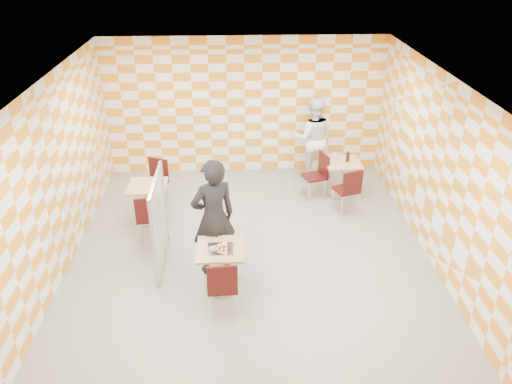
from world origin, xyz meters
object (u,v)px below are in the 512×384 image
chair_second_front (349,187)px  man_dark (213,218)px  chair_empty_near (148,215)px  soda_bottle (348,157)px  chair_second_side (319,172)px  sport_bottle (335,155)px  chair_main_front (222,284)px  partition (159,222)px  main_table (221,262)px  empty_table (148,197)px  man_white (313,138)px  second_table (342,173)px  chair_empty_far (157,178)px

chair_second_front → man_dark: man_dark is taller
chair_empty_near → man_dark: bearing=-36.8°
man_dark → soda_bottle: (2.61, 2.48, -0.12)m
chair_second_front → chair_second_side: 0.86m
chair_empty_near → sport_bottle: bearing=26.3°
chair_main_front → partition: size_ratio=0.60×
main_table → chair_main_front: chair_main_front is taller
main_table → chair_empty_near: 1.88m
chair_empty_near → sport_bottle: sport_bottle is taller
chair_second_side → man_dark: 3.22m
empty_table → chair_empty_near: size_ratio=0.81×
chair_second_side → soda_bottle: bearing=2.6°
partition → man_white: man_white is taller
man_white → chair_main_front: bearing=72.2°
chair_empty_near → partition: size_ratio=0.60×
second_table → chair_second_front: 0.73m
chair_main_front → soda_bottle: 4.35m
chair_empty_far → soda_bottle: size_ratio=4.02×
sport_bottle → chair_second_side: bearing=-153.5°
man_white → chair_empty_near: bearing=43.0°
second_table → partition: bearing=-146.6°
second_table → partition: partition is taller
man_dark → main_table: bearing=79.6°
partition → chair_second_side: bearing=37.4°
empty_table → chair_empty_far: bearing=85.1°
empty_table → partition: (0.40, -1.37, 0.28)m
main_table → empty_table: (-1.39, 2.10, 0.00)m
empty_table → chair_main_front: (1.42, -2.68, 0.04)m
partition → man_white: 4.26m
chair_second_side → man_white: (-0.00, 0.88, 0.38)m
chair_empty_far → man_white: size_ratio=0.50×
man_dark → chair_main_front: bearing=74.7°
empty_table → chair_second_front: chair_second_front is taller
second_table → chair_empty_far: bearing=-177.6°
chair_second_front → man_dark: size_ratio=0.47×
second_table → soda_bottle: soda_bottle is taller
chair_main_front → man_white: bearing=66.8°
second_table → chair_second_side: (-0.49, -0.01, 0.04)m
man_dark → chair_empty_far: bearing=-84.9°
empty_table → chair_second_front: size_ratio=0.81×
chair_main_front → chair_empty_near: same height
chair_main_front → man_dark: size_ratio=0.47×
soda_bottle → man_white: bearing=124.0°
chair_empty_far → main_table: bearing=-64.8°
chair_main_front → soda_bottle: (2.47, 3.56, 0.31)m
sport_bottle → chair_empty_far: bearing=-175.0°
chair_empty_far → partition: 2.12m
partition → empty_table: bearing=106.4°
man_white → soda_bottle: (0.58, -0.86, -0.07)m
chair_empty_far → partition: (0.34, -2.08, 0.25)m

